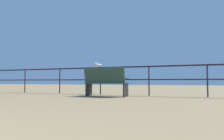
{
  "coord_description": "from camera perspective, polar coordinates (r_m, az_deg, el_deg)",
  "views": [
    {
      "loc": [
        2.33,
        0.24,
        0.5
      ],
      "look_at": [
        -0.27,
        6.94,
        0.9
      ],
      "focal_mm": 32.83,
      "sensor_mm": 36.0,
      "label": 1
    }
  ],
  "objects": [
    {
      "name": "bench_near_left",
      "position": [
        6.86,
        -1.85,
        -3.03
      ],
      "size": [
        1.48,
        0.67,
        0.95
      ],
      "color": "#2A4435",
      "rests_on": "ground_plane"
    },
    {
      "name": "pier_railing",
      "position": [
        7.57,
        3.26,
        -1.12
      ],
      "size": [
        24.39,
        0.05,
        1.05
      ],
      "color": "#281A27",
      "rests_on": "ground_plane"
    },
    {
      "name": "seagull_on_rail",
      "position": [
        7.97,
        -3.97,
        1.38
      ],
      "size": [
        0.37,
        0.25,
        0.18
      ],
      "color": "white",
      "rests_on": "pier_railing"
    }
  ]
}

